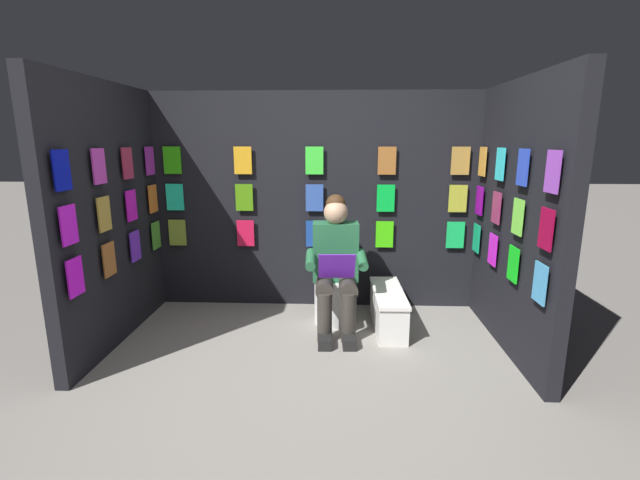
# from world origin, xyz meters

# --- Properties ---
(ground_plane) EXTENTS (30.00, 30.00, 0.00)m
(ground_plane) POSITION_xyz_m (0.00, 0.00, 0.00)
(ground_plane) COLOR gray
(display_wall_back) EXTENTS (3.24, 0.14, 2.10)m
(display_wall_back) POSITION_xyz_m (0.00, -1.73, 1.05)
(display_wall_back) COLOR black
(display_wall_back) RESTS_ON ground
(display_wall_left) EXTENTS (0.14, 1.68, 2.10)m
(display_wall_left) POSITION_xyz_m (-1.62, -0.84, 1.05)
(display_wall_left) COLOR black
(display_wall_left) RESTS_ON ground
(display_wall_right) EXTENTS (0.14, 1.68, 2.10)m
(display_wall_right) POSITION_xyz_m (1.62, -0.84, 1.05)
(display_wall_right) COLOR black
(display_wall_right) RESTS_ON ground
(toilet) EXTENTS (0.41, 0.56, 0.77)m
(toilet) POSITION_xyz_m (-0.21, -1.32, 0.33)
(toilet) COLOR white
(toilet) RESTS_ON ground
(person_reading) EXTENTS (0.54, 0.70, 1.19)m
(person_reading) POSITION_xyz_m (-0.21, -1.09, 0.60)
(person_reading) COLOR #286B42
(person_reading) RESTS_ON ground
(comic_longbox_near) EXTENTS (0.28, 0.83, 0.35)m
(comic_longbox_near) POSITION_xyz_m (-0.68, -1.14, 0.17)
(comic_longbox_near) COLOR white
(comic_longbox_near) RESTS_ON ground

